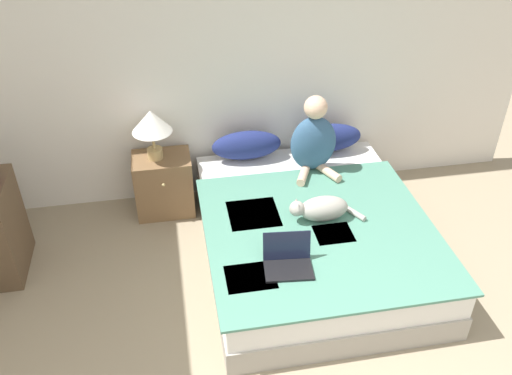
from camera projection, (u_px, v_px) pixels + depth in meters
name	position (u px, v px, depth m)	size (l,w,h in m)	color
wall_back	(238.00, 57.00, 4.44)	(5.20, 0.05, 2.55)	silver
bed	(312.00, 236.00, 4.22)	(1.67, 2.04, 0.43)	#9E998E
pillow_near	(247.00, 145.00, 4.69)	(0.61, 0.22, 0.26)	navy
pillow_far	(328.00, 138.00, 4.80)	(0.61, 0.22, 0.26)	navy
person_sitting	(314.00, 140.00, 4.46)	(0.39, 0.38, 0.67)	#33567A
cat_tabby	(321.00, 209.00, 3.99)	(0.57, 0.20, 0.19)	#A8A399
laptop_open	(288.00, 261.00, 3.59)	(0.34, 0.28, 0.22)	black
nightstand	(164.00, 184.00, 4.70)	(0.49, 0.38, 0.54)	brown
table_lamp	(151.00, 124.00, 4.36)	(0.33, 0.33, 0.44)	tan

